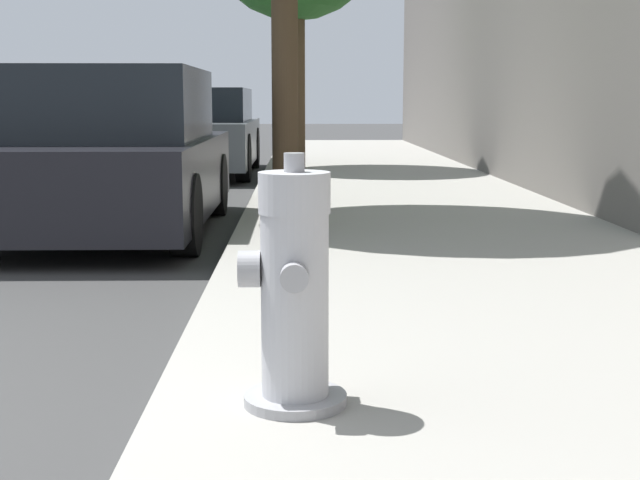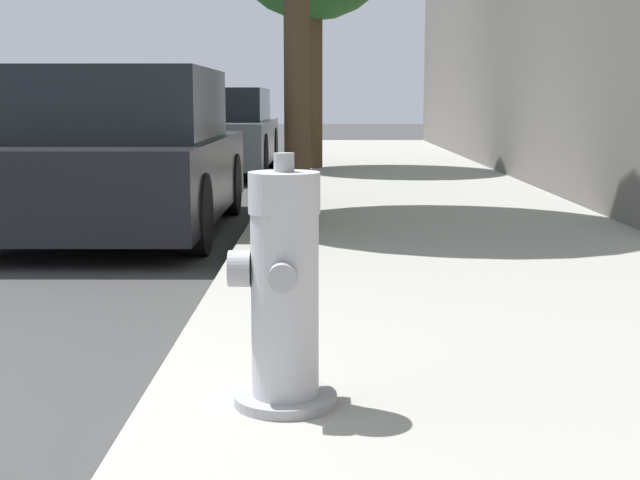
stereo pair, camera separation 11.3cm
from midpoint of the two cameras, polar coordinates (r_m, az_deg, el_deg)
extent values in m
cube|color=#99968E|center=(3.01, 18.26, -12.62)|extent=(3.11, 40.00, 0.13)
cylinder|color=#97979C|center=(3.06, -2.67, -10.13)|extent=(0.35, 0.35, 0.04)
cylinder|color=#B2B2B7|center=(2.97, -2.72, -4.19)|extent=(0.23, 0.23, 0.62)
cylinder|color=#B2B2B7|center=(2.90, -2.77, 3.04)|extent=(0.24, 0.24, 0.14)
cylinder|color=#97979C|center=(2.89, -2.79, 4.98)|extent=(0.07, 0.07, 0.06)
cylinder|color=#97979C|center=(2.80, -2.81, -2.40)|extent=(0.09, 0.06, 0.09)
cylinder|color=#97979C|center=(3.08, -2.67, -1.35)|extent=(0.09, 0.06, 0.09)
cylinder|color=#97979C|center=(2.95, -5.63, -1.86)|extent=(0.07, 0.12, 0.12)
cube|color=black|center=(7.95, -13.80, 3.97)|extent=(1.78, 3.82, 0.65)
cube|color=black|center=(7.77, -14.21, 8.42)|extent=(1.64, 2.10, 0.59)
cylinder|color=black|center=(9.31, -17.08, 3.39)|extent=(0.20, 0.61, 0.61)
cylinder|color=black|center=(9.00, -7.07, 3.54)|extent=(0.20, 0.61, 0.61)
cylinder|color=black|center=(6.67, -9.10, 1.59)|extent=(0.20, 0.61, 0.61)
cube|color=#4C5156|center=(13.94, -8.27, 6.25)|extent=(1.82, 4.16, 0.64)
cube|color=black|center=(13.76, -8.41, 8.56)|extent=(1.68, 2.29, 0.49)
cylinder|color=black|center=(15.35, -10.77, 5.80)|extent=(0.20, 0.68, 0.68)
cylinder|color=black|center=(15.16, -4.53, 5.89)|extent=(0.20, 0.68, 0.68)
cylinder|color=black|center=(12.81, -12.66, 5.14)|extent=(0.20, 0.68, 0.68)
cylinder|color=black|center=(12.59, -5.19, 5.25)|extent=(0.20, 0.68, 0.68)
cylinder|color=brown|center=(7.98, -2.68, 11.18)|extent=(0.23, 0.23, 2.65)
cylinder|color=brown|center=(13.48, -1.83, 10.26)|extent=(0.29, 0.29, 2.63)
camera|label=1|loc=(0.06, -90.78, -0.12)|focal=50.00mm
camera|label=2|loc=(0.06, 89.22, 0.12)|focal=50.00mm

